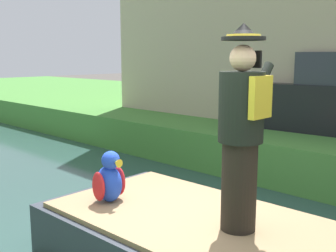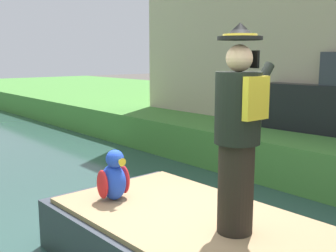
# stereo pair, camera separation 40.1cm
# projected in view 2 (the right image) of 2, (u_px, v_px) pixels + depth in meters

# --- Properties ---
(person_pirate) EXTENTS (0.61, 0.42, 1.85)m
(person_pirate) POSITION_uv_depth(u_px,v_px,m) (238.00, 131.00, 3.59)
(person_pirate) COLOR black
(person_pirate) RESTS_ON boat
(parrot_plush) EXTENTS (0.36, 0.35, 0.57)m
(parrot_plush) POSITION_uv_depth(u_px,v_px,m) (114.00, 178.00, 4.54)
(parrot_plush) COLOR blue
(parrot_plush) RESTS_ON boat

